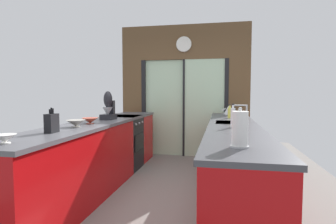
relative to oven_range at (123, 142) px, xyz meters
name	(u,v)px	position (x,y,z in m)	size (l,w,h in m)	color
ground_plane	(167,184)	(0.91, -0.65, -0.47)	(5.04, 7.60, 0.02)	slate
back_wall_unit	(184,83)	(0.91, 1.15, 1.07)	(2.64, 0.12, 2.70)	brown
left_counter_run	(93,157)	(0.00, -1.12, 0.01)	(0.62, 3.80, 0.92)	#AD0C0F
right_counter_run	(233,160)	(1.82, -0.95, 0.01)	(0.62, 3.80, 0.92)	#AD0C0F
sink_faucet	(244,110)	(1.96, -0.70, 0.63)	(0.19, 0.02, 0.24)	#B7BABC
oven_range	(123,142)	(0.00, 0.00, 0.00)	(0.60, 0.60, 0.92)	black
mixing_bowl_near	(5,139)	(0.02, -2.61, 0.50)	(0.16, 0.16, 0.07)	silver
mixing_bowl_mid	(76,123)	(0.02, -1.57, 0.51)	(0.22, 0.22, 0.08)	gray
mixing_bowl_far	(90,121)	(0.02, -1.22, 0.51)	(0.21, 0.21, 0.08)	#BC4C38
knife_block	(52,123)	(0.02, -2.02, 0.56)	(0.08, 0.14, 0.25)	black
stand_mixer	(108,109)	(0.02, -0.64, 0.63)	(0.17, 0.27, 0.42)	black
kettle	(228,110)	(1.80, 0.70, 0.54)	(0.25, 0.18, 0.18)	#B7BABC
soap_bottle_near	(233,117)	(1.80, -1.25, 0.58)	(0.05, 0.05, 0.27)	silver
soap_bottle_far	(230,112)	(1.80, -0.08, 0.55)	(0.06, 0.06, 0.21)	#D1CC4C
paper_towel_roll	(240,129)	(1.80, -2.41, 0.59)	(0.13, 0.13, 0.29)	#B7BABC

